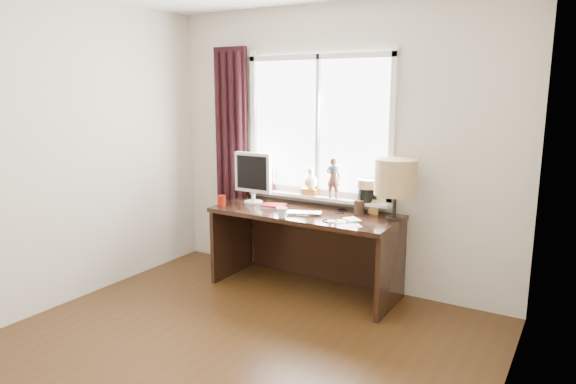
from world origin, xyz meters
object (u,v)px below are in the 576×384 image
Objects in this scene: red_cup at (222,201)px; desk at (310,235)px; monitor at (253,175)px; table_lamp at (396,178)px; laptop at (305,213)px; mug at (282,212)px.

red_cup is 0.06× the size of desk.
monitor is 0.94× the size of table_lamp.
table_lamp reaches higher than laptop.
laptop is 0.18× the size of desk.
mug is 0.18× the size of table_lamp.
table_lamp is at bearing 25.12° from mug.
table_lamp is (1.59, 0.31, 0.31)m from red_cup.
table_lamp is (0.80, 0.01, 0.61)m from desk.
laptop is 0.32m from desk.
mug is (-0.11, -0.20, 0.04)m from laptop.
mug is 0.06× the size of desk.
red_cup reaches higher than mug.
mug reaches higher than desk.
desk is at bearing 82.85° from laptop.
red_cup is (-0.84, -0.11, 0.04)m from laptop.
desk is (0.79, 0.30, -0.29)m from red_cup.
red_cup is (-0.73, 0.10, 0.00)m from mug.
laptop is at bearing 61.61° from mug.
monitor is (-0.61, -0.04, 0.52)m from desk.
table_lamp is at bearing -6.75° from laptop.
monitor is at bearing -176.35° from desk.
desk is 1.00m from table_lamp.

